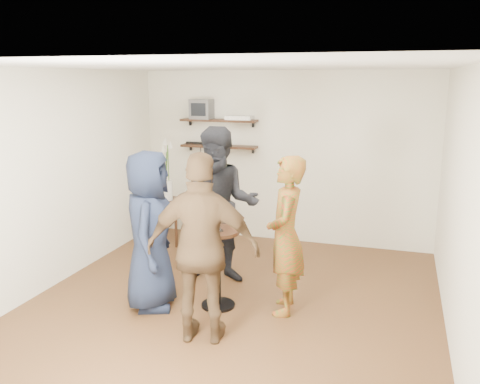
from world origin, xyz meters
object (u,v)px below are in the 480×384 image
(person_brown, at_px, (203,249))
(person_plaid, at_px, (286,236))
(crt_monitor, at_px, (202,109))
(radio, at_px, (217,142))
(dvd_deck, at_px, (240,118))
(side_table, at_px, (169,207))
(drinks_table, at_px, (218,258))
(person_navy, at_px, (149,231))
(person_dark, at_px, (221,206))

(person_brown, bearing_deg, person_plaid, -135.08)
(crt_monitor, height_order, person_plaid, crt_monitor)
(radio, height_order, person_brown, person_brown)
(radio, height_order, person_plaid, person_plaid)
(dvd_deck, relative_size, side_table, 0.61)
(drinks_table, relative_size, person_navy, 0.51)
(person_dark, bearing_deg, radio, 94.99)
(person_dark, distance_m, person_brown, 1.47)
(crt_monitor, relative_size, dvd_deck, 0.80)
(crt_monitor, bearing_deg, side_table, -126.26)
(crt_monitor, relative_size, person_dark, 0.17)
(crt_monitor, xyz_separation_m, person_navy, (0.44, -2.66, -1.14))
(crt_monitor, bearing_deg, person_brown, -68.25)
(person_dark, bearing_deg, dvd_deck, 83.54)
(crt_monitor, bearing_deg, drinks_table, -64.95)
(person_plaid, bearing_deg, drinks_table, -90.00)
(radio, bearing_deg, person_plaid, -54.87)
(dvd_deck, xyz_separation_m, person_brown, (0.65, -3.17, -0.98))
(person_dark, bearing_deg, person_plaid, -48.70)
(side_table, xyz_separation_m, drinks_table, (1.52, -1.93, 0.02))
(person_dark, bearing_deg, crt_monitor, 101.31)
(side_table, distance_m, person_navy, 2.32)
(dvd_deck, distance_m, drinks_table, 2.83)
(drinks_table, bearing_deg, side_table, 128.08)
(dvd_deck, distance_m, person_navy, 2.85)
(crt_monitor, bearing_deg, person_plaid, -51.19)
(side_table, bearing_deg, person_plaid, -38.98)
(dvd_deck, bearing_deg, side_table, -152.67)
(person_navy, bearing_deg, person_brown, -138.72)
(side_table, distance_m, person_dark, 1.84)
(person_plaid, distance_m, person_dark, 1.11)
(person_navy, bearing_deg, person_dark, -45.10)
(dvd_deck, distance_m, side_table, 1.74)
(crt_monitor, distance_m, person_navy, 2.93)
(dvd_deck, xyz_separation_m, side_table, (-0.98, -0.51, -1.35))
(radio, relative_size, side_table, 0.33)
(dvd_deck, height_order, drinks_table, dvd_deck)
(person_dark, xyz_separation_m, person_navy, (-0.49, -0.92, -0.09))
(dvd_deck, xyz_separation_m, person_dark, (0.32, -1.74, -0.93))
(radio, height_order, person_dark, person_dark)
(person_navy, xyz_separation_m, person_brown, (0.83, -0.51, 0.04))
(drinks_table, relative_size, person_plaid, 0.52)
(crt_monitor, relative_size, drinks_table, 0.36)
(crt_monitor, relative_size, person_plaid, 0.19)
(person_plaid, bearing_deg, dvd_deck, -160.99)
(dvd_deck, relative_size, person_navy, 0.23)
(person_brown, bearing_deg, side_table, -67.95)
(dvd_deck, xyz_separation_m, drinks_table, (0.53, -2.44, -1.33))
(dvd_deck, height_order, side_table, dvd_deck)
(drinks_table, bearing_deg, dvd_deck, 102.25)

